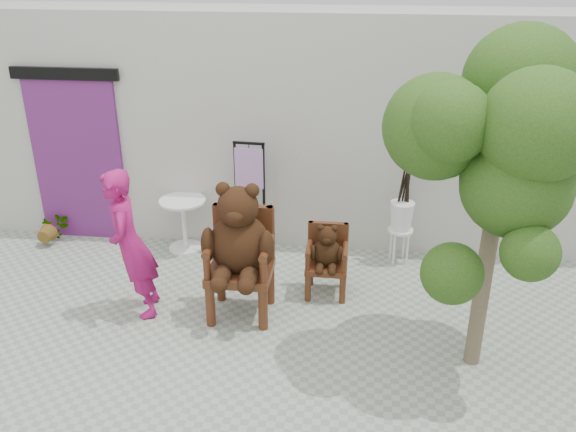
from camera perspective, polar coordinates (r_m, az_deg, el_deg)
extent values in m
plane|color=#999F8F|center=(6.03, -0.96, -14.18)|extent=(60.00, 60.00, 0.00)
cube|color=beige|center=(8.11, 1.91, 8.25)|extent=(9.00, 1.00, 3.00)
cube|color=#672268|center=(8.54, -19.02, 4.93)|extent=(1.20, 0.08, 2.20)
cube|color=black|center=(8.22, -20.24, 12.39)|extent=(1.40, 0.06, 0.15)
cylinder|color=#401D0D|center=(6.55, -7.28, -8.32)|extent=(0.10, 0.10, 0.47)
cylinder|color=#401D0D|center=(6.97, -6.31, -6.09)|extent=(0.10, 0.10, 0.47)
cylinder|color=#401D0D|center=(6.45, -2.35, -8.70)|extent=(0.10, 0.10, 0.47)
cylinder|color=#401D0D|center=(6.88, -1.69, -6.41)|extent=(0.10, 0.10, 0.47)
cube|color=#401D0D|center=(6.56, -4.49, -5.26)|extent=(0.68, 0.62, 0.09)
cube|color=#401D0D|center=(6.63, -4.16, -1.46)|extent=(0.64, 0.09, 0.62)
cylinder|color=#401D0D|center=(6.69, -6.63, -1.32)|extent=(0.09, 0.09, 0.62)
cylinder|color=#401D0D|center=(6.32, -7.60, -4.74)|extent=(0.08, 0.08, 0.28)
cylinder|color=#401D0D|center=(6.47, -7.14, -2.56)|extent=(0.09, 0.59, 0.09)
cylinder|color=#401D0D|center=(6.58, -1.65, -1.59)|extent=(0.09, 0.09, 0.62)
cylinder|color=#401D0D|center=(6.21, -2.32, -5.09)|extent=(0.08, 0.08, 0.28)
cylinder|color=#401D0D|center=(6.36, -1.99, -2.87)|extent=(0.09, 0.59, 0.09)
ellipsoid|color=black|center=(6.44, -4.53, -2.65)|extent=(0.64, 0.55, 0.68)
sphere|color=black|center=(6.22, -4.72, 0.86)|extent=(0.43, 0.43, 0.43)
ellipsoid|color=black|center=(6.08, -5.02, -0.06)|extent=(0.19, 0.15, 0.15)
sphere|color=black|center=(6.19, -6.12, 2.51)|extent=(0.15, 0.15, 0.15)
sphere|color=black|center=(6.13, -3.38, 2.40)|extent=(0.15, 0.15, 0.15)
ellipsoid|color=black|center=(6.36, -7.48, -2.67)|extent=(0.15, 0.21, 0.39)
ellipsoid|color=black|center=(6.32, -6.20, -5.54)|extent=(0.19, 0.38, 0.19)
sphere|color=black|center=(6.21, -6.49, -6.39)|extent=(0.18, 0.18, 0.18)
ellipsoid|color=black|center=(6.25, -2.03, -2.99)|extent=(0.15, 0.21, 0.39)
ellipsoid|color=black|center=(6.27, -3.71, -5.71)|extent=(0.19, 0.38, 0.19)
sphere|color=black|center=(6.16, -3.95, -6.58)|extent=(0.18, 0.18, 0.18)
cylinder|color=#401D0D|center=(6.95, 1.86, -6.74)|extent=(0.07, 0.07, 0.33)
cylinder|color=#401D0D|center=(7.26, 2.11, -5.30)|extent=(0.07, 0.07, 0.33)
cylinder|color=#401D0D|center=(6.94, 5.12, -6.91)|extent=(0.07, 0.07, 0.33)
cylinder|color=#401D0D|center=(7.24, 5.23, -5.46)|extent=(0.07, 0.07, 0.33)
cube|color=#401D0D|center=(6.99, 3.62, -4.70)|extent=(0.47, 0.43, 0.06)
cube|color=#401D0D|center=(7.04, 3.77, -2.21)|extent=(0.45, 0.06, 0.43)
cylinder|color=#401D0D|center=(7.05, 2.11, -2.13)|extent=(0.06, 0.06, 0.43)
cylinder|color=#401D0D|center=(6.79, 1.84, -4.38)|extent=(0.06, 0.06, 0.20)
cylinder|color=#401D0D|center=(6.90, 1.98, -2.96)|extent=(0.06, 0.41, 0.06)
cylinder|color=#401D0D|center=(7.04, 5.43, -2.30)|extent=(0.06, 0.06, 0.43)
cylinder|color=#401D0D|center=(6.77, 5.29, -4.56)|extent=(0.06, 0.06, 0.20)
cylinder|color=#401D0D|center=(6.88, 5.38, -3.13)|extent=(0.06, 0.41, 0.06)
ellipsoid|color=black|center=(6.92, 3.66, -3.45)|extent=(0.32, 0.27, 0.34)
sphere|color=black|center=(6.80, 3.71, -1.85)|extent=(0.22, 0.22, 0.22)
ellipsoid|color=black|center=(6.73, 3.66, -2.30)|extent=(0.10, 0.08, 0.08)
sphere|color=black|center=(6.77, 3.09, -1.11)|extent=(0.08, 0.08, 0.08)
sphere|color=black|center=(6.77, 4.37, -1.17)|extent=(0.08, 0.08, 0.08)
ellipsoid|color=black|center=(6.85, 2.35, -3.48)|extent=(0.08, 0.11, 0.19)
ellipsoid|color=black|center=(6.85, 2.98, -4.81)|extent=(0.09, 0.19, 0.09)
sphere|color=black|center=(6.79, 2.93, -5.20)|extent=(0.09, 0.09, 0.09)
ellipsoid|color=black|center=(6.84, 4.92, -3.61)|extent=(0.08, 0.11, 0.19)
ellipsoid|color=black|center=(6.84, 4.15, -4.87)|extent=(0.09, 0.19, 0.09)
sphere|color=black|center=(6.78, 4.12, -5.26)|extent=(0.09, 0.09, 0.09)
imported|color=#A3145E|center=(6.63, -14.52, -2.63)|extent=(0.55, 0.69, 1.66)
cylinder|color=white|center=(7.97, -9.86, 1.40)|extent=(0.60, 0.60, 0.03)
cylinder|color=white|center=(8.11, -9.69, -0.81)|extent=(0.06, 0.06, 0.68)
cylinder|color=white|center=(8.25, -9.53, -2.91)|extent=(0.44, 0.44, 0.03)
cube|color=black|center=(7.79, -4.84, 1.62)|extent=(0.03, 0.03, 1.50)
cube|color=black|center=(7.71, -2.26, 1.43)|extent=(0.03, 0.03, 1.50)
cube|color=black|center=(7.49, -3.70, 6.82)|extent=(0.40, 0.06, 0.03)
cube|color=black|center=(8.06, -3.42, -3.20)|extent=(0.47, 0.38, 0.06)
cube|color=#BE89C8|center=(7.58, -3.66, 4.49)|extent=(0.36, 0.07, 0.52)
cylinder|color=black|center=(7.50, -3.70, 6.60)|extent=(0.01, 0.01, 0.08)
cylinder|color=white|center=(7.77, 10.47, -1.31)|extent=(0.32, 0.32, 0.03)
cylinder|color=white|center=(7.95, 10.93, -2.50)|extent=(0.03, 0.03, 0.44)
cylinder|color=white|center=(7.93, 9.71, -2.44)|extent=(0.03, 0.03, 0.44)
cylinder|color=white|center=(7.78, 9.76, -3.01)|extent=(0.03, 0.03, 0.44)
cylinder|color=white|center=(7.80, 11.00, -3.06)|extent=(0.03, 0.03, 0.44)
cylinder|color=black|center=(7.56, 10.63, 3.04)|extent=(0.12, 0.07, 0.80)
cylinder|color=brown|center=(7.49, 10.67, 5.43)|extent=(0.04, 0.04, 0.08)
cylinder|color=black|center=(7.51, 11.19, 2.84)|extent=(0.09, 0.18, 0.79)
cylinder|color=brown|center=(7.38, 11.87, 5.05)|extent=(0.04, 0.05, 0.08)
cylinder|color=black|center=(7.57, 10.80, 3.05)|extent=(0.17, 0.03, 0.79)
cylinder|color=brown|center=(7.51, 10.96, 5.47)|extent=(0.05, 0.04, 0.08)
cylinder|color=black|center=(7.53, 11.21, 2.90)|extent=(0.03, 0.15, 0.79)
cylinder|color=brown|center=(7.43, 11.76, 5.18)|extent=(0.04, 0.05, 0.07)
cylinder|color=black|center=(7.57, 10.97, 3.03)|extent=(0.11, 0.06, 0.80)
cylinder|color=brown|center=(7.49, 11.26, 5.39)|extent=(0.04, 0.04, 0.07)
cylinder|color=black|center=(7.55, 11.13, 2.97)|extent=(0.07, 0.09, 0.80)
cylinder|color=brown|center=(7.46, 11.52, 5.29)|extent=(0.04, 0.04, 0.07)
cylinder|color=brown|center=(5.72, 18.33, -2.20)|extent=(0.15, 0.15, 2.64)
sphere|color=#1B380F|center=(5.05, 15.04, 8.50)|extent=(0.66, 0.66, 0.66)
sphere|color=#1B380F|center=(5.10, 22.34, 7.80)|extent=(0.92, 0.92, 0.92)
sphere|color=#1B380F|center=(5.70, 21.01, 11.57)|extent=(1.01, 1.01, 1.01)
sphere|color=#1B380F|center=(5.90, 22.79, 6.60)|extent=(0.81, 0.81, 0.81)
sphere|color=#1B380F|center=(5.25, 20.76, 4.19)|extent=(0.71, 0.71, 0.71)
sphere|color=#1B380F|center=(5.36, 20.59, 2.86)|extent=(0.92, 0.92, 0.92)
sphere|color=#1B380F|center=(5.34, 13.68, 8.10)|extent=(0.91, 0.91, 0.91)
sphere|color=#1B380F|center=(5.29, 15.08, -5.21)|extent=(0.53, 0.53, 0.53)
sphere|color=#1B380F|center=(5.20, 21.71, -3.20)|extent=(0.47, 0.47, 0.47)
imported|color=#1B380F|center=(8.82, -21.27, -1.10)|extent=(0.37, 0.32, 0.41)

